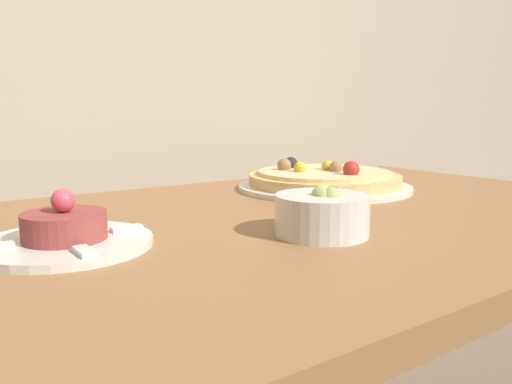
{
  "coord_description": "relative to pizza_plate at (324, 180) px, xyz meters",
  "views": [
    {
      "loc": [
        -0.42,
        -0.22,
        0.94
      ],
      "look_at": [
        0.01,
        0.39,
        0.81
      ],
      "focal_mm": 35.0,
      "sensor_mm": 36.0,
      "label": 1
    }
  ],
  "objects": [
    {
      "name": "pizza_plate",
      "position": [
        0.0,
        0.0,
        0.0
      ],
      "size": [
        0.36,
        0.36,
        0.07
      ],
      "color": "silver",
      "rests_on": "dining_table"
    },
    {
      "name": "tartare_plate",
      "position": [
        -0.56,
        -0.15,
        -0.0
      ],
      "size": [
        0.21,
        0.21,
        0.07
      ],
      "color": "silver",
      "rests_on": "dining_table"
    },
    {
      "name": "small_bowl",
      "position": [
        -0.27,
        -0.29,
        0.01
      ],
      "size": [
        0.12,
        0.12,
        0.07
      ],
      "color": "silver",
      "rests_on": "dining_table"
    },
    {
      "name": "dining_table",
      "position": [
        -0.29,
        -0.15,
        -0.12
      ],
      "size": [
        1.46,
        0.77,
        0.77
      ],
      "color": "olive",
      "rests_on": "ground_plane"
    }
  ]
}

